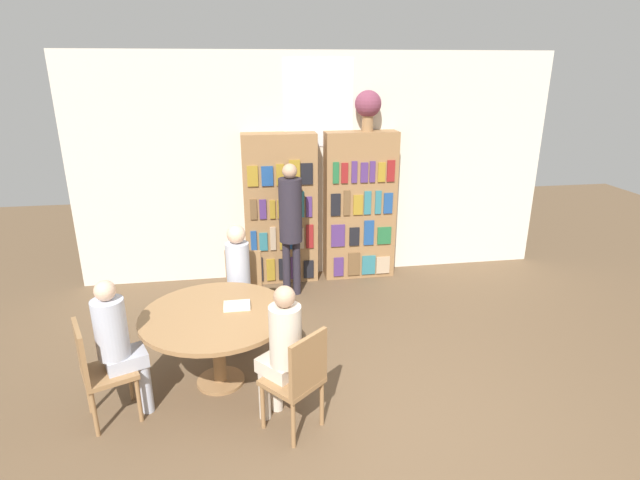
{
  "coord_description": "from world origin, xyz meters",
  "views": [
    {
      "loc": [
        -1.02,
        -3.02,
        2.82
      ],
      "look_at": [
        -0.23,
        1.95,
        1.05
      ],
      "focal_mm": 28.0,
      "sensor_mm": 36.0,
      "label": 1
    }
  ],
  "objects": [
    {
      "name": "open_book_on_table",
      "position": [
        -1.13,
        1.15,
        0.74
      ],
      "size": [
        0.24,
        0.18,
        0.03
      ],
      "color": "silver",
      "rests_on": "reading_table"
    },
    {
      "name": "bookshelf_right",
      "position": [
        0.54,
        3.37,
        1.0
      ],
      "size": [
        0.96,
        0.34,
        2.01
      ],
      "color": "olive",
      "rests_on": "ground_plane"
    },
    {
      "name": "ground_plane",
      "position": [
        0.0,
        0.0,
        0.0
      ],
      "size": [
        16.0,
        16.0,
        0.0
      ],
      "primitive_type": "plane",
      "color": "brown"
    },
    {
      "name": "chair_far_side",
      "position": [
        -0.66,
        0.29,
        0.51
      ],
      "size": [
        0.56,
        0.56,
        0.9
      ],
      "rotation": [
        0.0,
        0.0,
        0.71
      ],
      "color": "olive",
      "rests_on": "ground_plane"
    },
    {
      "name": "chair_left_side",
      "position": [
        -1.08,
        2.04,
        0.51
      ],
      "size": [
        0.48,
        0.48,
        0.9
      ],
      "rotation": [
        0.0,
        0.0,
        -3.38
      ],
      "color": "olive",
      "rests_on": "ground_plane"
    },
    {
      "name": "librarian_standing",
      "position": [
        -0.45,
        2.87,
        1.04
      ],
      "size": [
        0.29,
        0.56,
        1.71
      ],
      "color": "#28232D",
      "rests_on": "ground_plane"
    },
    {
      "name": "chair_near_camera",
      "position": [
        -2.25,
        0.68,
        0.51
      ],
      "size": [
        0.52,
        0.52,
        0.9
      ],
      "rotation": [
        0.0,
        0.0,
        -1.18
      ],
      "color": "olive",
      "rests_on": "ground_plane"
    },
    {
      "name": "seated_reader_back",
      "position": [
        -2.08,
        0.75,
        0.7
      ],
      "size": [
        0.4,
        0.36,
        1.24
      ],
      "rotation": [
        0.0,
        0.0,
        -1.18
      ],
      "color": "#B2B7C6",
      "rests_on": "ground_plane"
    },
    {
      "name": "flower_vase",
      "position": [
        0.61,
        3.38,
        2.32
      ],
      "size": [
        0.34,
        0.34,
        0.51
      ],
      "color": "#997047",
      "rests_on": "bookshelf_right"
    },
    {
      "name": "bookshelf_left",
      "position": [
        -0.54,
        3.37,
        1.0
      ],
      "size": [
        0.96,
        0.34,
        2.01
      ],
      "color": "olive",
      "rests_on": "ground_plane"
    },
    {
      "name": "seated_reader_right",
      "position": [
        -0.78,
        0.43,
        0.7
      ],
      "size": [
        0.4,
        0.41,
        1.25
      ],
      "rotation": [
        0.0,
        0.0,
        0.71
      ],
      "color": "beige",
      "rests_on": "ground_plane"
    },
    {
      "name": "wall_back",
      "position": [
        0.0,
        3.57,
        1.51
      ],
      "size": [
        6.4,
        0.07,
        3.0
      ],
      "color": "beige",
      "rests_on": "ground_plane"
    },
    {
      "name": "reading_table",
      "position": [
        -1.32,
        1.06,
        0.62
      ],
      "size": [
        1.35,
        1.35,
        0.72
      ],
      "color": "olive",
      "rests_on": "ground_plane"
    },
    {
      "name": "seated_reader_left",
      "position": [
        -1.12,
        1.87,
        0.72
      ],
      "size": [
        0.31,
        0.39,
        1.27
      ],
      "rotation": [
        0.0,
        0.0,
        -3.38
      ],
      "color": "#B2B7C6",
      "rests_on": "ground_plane"
    }
  ]
}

